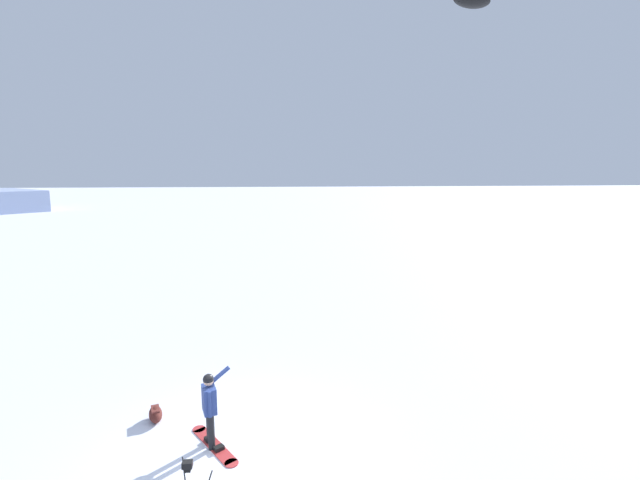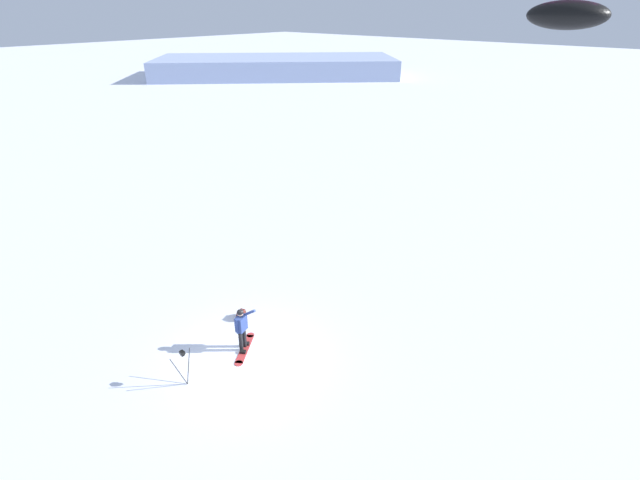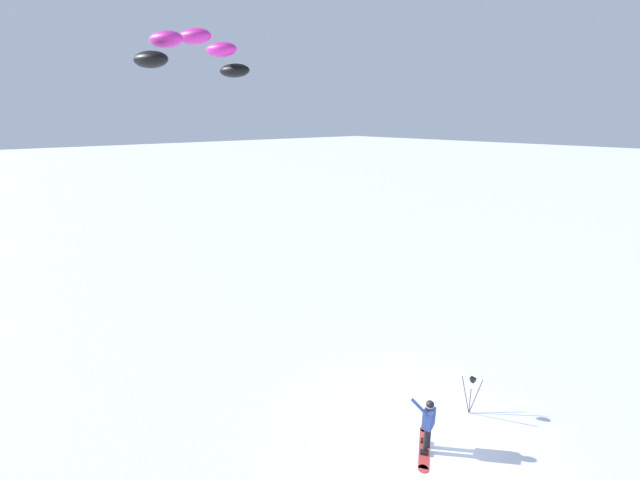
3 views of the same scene
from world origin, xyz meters
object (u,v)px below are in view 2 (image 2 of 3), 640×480
at_px(snowboard, 245,348).
at_px(camera_tripod, 184,361).
at_px(snowboarder, 241,325).
at_px(gear_bag_large, 241,314).

bearing_deg(snowboard, camera_tripod, -1.42).
bearing_deg(snowboarder, snowboard, 96.59).
xyz_separation_m(snowboarder, camera_tripod, (2.30, -0.00, -0.05)).
distance_m(snowboard, gear_bag_large, 1.85).
bearing_deg(camera_tripod, snowboarder, 179.93).
xyz_separation_m(snowboard, gear_bag_large, (-1.09, -1.48, 0.15)).
relative_size(snowboard, gear_bag_large, 2.46).
bearing_deg(camera_tripod, snowboard, 178.58).
relative_size(gear_bag_large, camera_tripod, 0.47).
bearing_deg(snowboarder, camera_tripod, -0.07).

